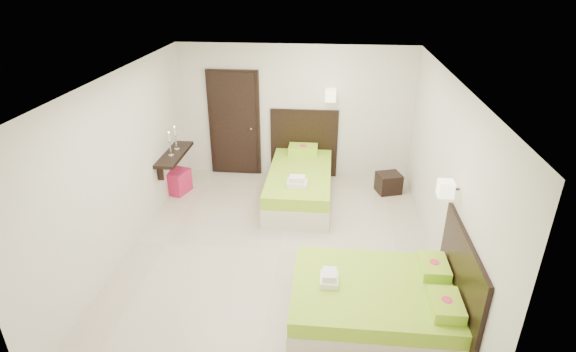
# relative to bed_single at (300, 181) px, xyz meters

# --- Properties ---
(floor) EXTENTS (5.50, 5.50, 0.00)m
(floor) POSITION_rel_bed_single_xyz_m (-0.18, -1.73, -0.33)
(floor) COLOR #BDAF9D
(floor) RESTS_ON ground
(bed_single) EXTENTS (1.32, 2.21, 1.82)m
(bed_single) POSITION_rel_bed_single_xyz_m (0.00, 0.00, 0.00)
(bed_single) COLOR beige
(bed_single) RESTS_ON ground
(bed_double) EXTENTS (1.94, 1.65, 1.60)m
(bed_double) POSITION_rel_bed_single_xyz_m (1.18, -3.06, -0.04)
(bed_double) COLOR beige
(bed_double) RESTS_ON ground
(nightstand) EXTENTS (0.51, 0.48, 0.37)m
(nightstand) POSITION_rel_bed_single_xyz_m (1.64, 0.38, -0.14)
(nightstand) COLOR black
(nightstand) RESTS_ON ground
(ottoman) EXTENTS (0.54, 0.54, 0.43)m
(ottoman) POSITION_rel_bed_single_xyz_m (-2.34, 0.01, -0.11)
(ottoman) COLOR #A6163E
(ottoman) RESTS_ON ground
(door) EXTENTS (1.02, 0.15, 2.14)m
(door) POSITION_rel_bed_single_xyz_m (-1.38, 0.97, 0.72)
(door) COLOR black
(door) RESTS_ON ground
(console_shelf) EXTENTS (0.35, 1.20, 0.78)m
(console_shelf) POSITION_rel_bed_single_xyz_m (-2.27, -0.13, 0.49)
(console_shelf) COLOR black
(console_shelf) RESTS_ON ground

